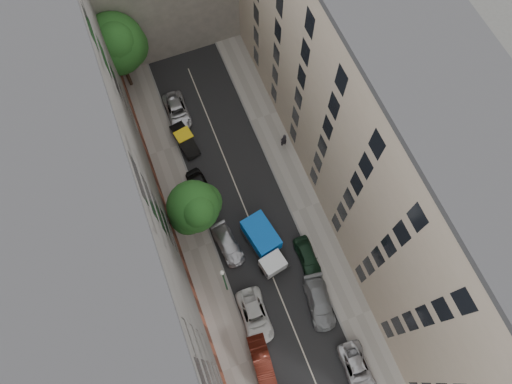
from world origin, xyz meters
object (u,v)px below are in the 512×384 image
car_right_2 (307,256)px  tree_mid (195,208)px  car_left_1 (262,360)px  car_left_2 (255,316)px  car_left_4 (201,188)px  car_left_5 (185,140)px  tree_far (116,46)px  car_right_1 (320,302)px  car_left_6 (177,111)px  car_right_0 (357,370)px  car_left_3 (228,245)px  lamp_post (224,280)px  tarp_truck (264,244)px  pedestrian (284,140)px

car_right_2 → tree_mid: 11.26m
car_left_1 → car_right_2: bearing=48.2°
car_left_2 → car_left_4: bearing=94.8°
car_left_5 → tree_far: size_ratio=0.44×
car_left_5 → car_right_1: size_ratio=0.85×
car_left_6 → tree_mid: bearing=-96.9°
car_right_0 → car_left_3: bearing=117.9°
car_left_6 → car_right_0: bearing=-77.0°
tree_far → car_right_2: bearing=-68.0°
car_right_0 → tree_far: 36.72m
car_left_1 → lamp_post: size_ratio=0.60×
car_right_0 → tree_mid: (-8.10, 17.00, 4.20)m
tarp_truck → car_left_6: bearing=89.5°
tarp_truck → car_right_1: size_ratio=1.19×
car_left_1 → tree_mid: size_ratio=0.59×
car_left_3 → car_left_5: bearing=84.7°
car_left_4 → car_right_2: size_ratio=1.07×
car_left_4 → tree_mid: size_ratio=0.58×
car_left_4 → tree_mid: (-1.25, -3.40, 4.13)m
tarp_truck → tree_far: size_ratio=0.62×
car_left_3 → tree_mid: 5.39m
car_left_1 → car_right_0: car_left_1 is taller
car_left_1 → car_left_3: bearing=90.5°
car_left_1 → car_left_4: 16.80m
pedestrian → car_left_5: bearing=-32.9°
car_left_2 → pedestrian: bearing=62.0°
car_right_1 → tree_far: 30.66m
tree_far → pedestrian: size_ratio=4.94×
tree_far → lamp_post: (2.05, -24.52, -1.90)m
car_left_5 → car_left_6: car_left_5 is taller
car_left_6 → tree_mid: size_ratio=0.66×
tarp_truck → car_left_3: bearing=145.6°
tarp_truck → lamp_post: (-4.54, -2.40, 3.07)m
car_left_2 → tree_far: 28.48m
car_right_0 → lamp_post: lamp_post is taller
car_left_2 → tree_far: (-3.50, 27.69, 5.68)m
car_left_1 → pedestrian: pedestrian is taller
tarp_truck → car_left_5: size_ratio=1.40×
car_right_1 → lamp_post: 9.11m
car_right_1 → pedestrian: size_ratio=2.58×
car_left_3 → tree_mid: tree_mid is taller
car_left_4 → car_right_0: car_left_4 is taller
car_left_2 → car_left_5: car_left_5 is taller
lamp_post → car_right_1: bearing=-30.2°
car_right_1 → pedestrian: (3.21, 15.93, 0.39)m
car_left_5 → tree_mid: 10.01m
car_left_6 → car_right_1: bearing=-75.5°
car_left_1 → car_right_0: 8.05m
car_left_2 → car_right_0: 9.63m
car_left_6 → tree_mid: 13.39m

